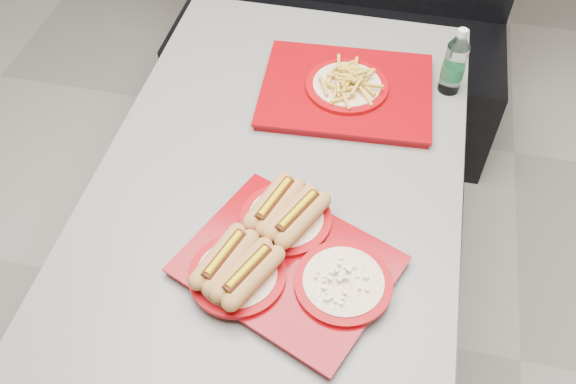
% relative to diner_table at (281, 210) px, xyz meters
% --- Properties ---
extents(ground, '(6.00, 6.00, 0.00)m').
position_rel_diner_table_xyz_m(ground, '(0.00, 0.00, -0.58)').
color(ground, gray).
rests_on(ground, ground).
extents(diner_table, '(0.92, 1.42, 0.75)m').
position_rel_diner_table_xyz_m(diner_table, '(0.00, 0.00, 0.00)').
color(diner_table, black).
rests_on(diner_table, ground).
extents(booth_bench, '(1.30, 0.57, 1.35)m').
position_rel_diner_table_xyz_m(booth_bench, '(0.00, 1.09, -0.18)').
color(booth_bench, black).
rests_on(booth_bench, ground).
extents(tray_near, '(0.52, 0.47, 0.09)m').
position_rel_diner_table_xyz_m(tray_near, '(0.07, -0.27, 0.20)').
color(tray_near, '#880309').
rests_on(tray_near, diner_table).
extents(tray_far, '(0.49, 0.40, 0.09)m').
position_rel_diner_table_xyz_m(tray_far, '(0.12, 0.31, 0.19)').
color(tray_far, '#880309').
rests_on(tray_far, diner_table).
extents(water_bottle, '(0.06, 0.06, 0.20)m').
position_rel_diner_table_xyz_m(water_bottle, '(0.40, 0.40, 0.25)').
color(water_bottle, silver).
rests_on(water_bottle, diner_table).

